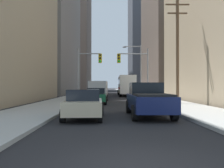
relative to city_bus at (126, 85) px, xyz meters
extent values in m
cube|color=#9E9E99|center=(-7.98, 12.94, -1.85)|extent=(3.97, 160.00, 0.15)
cube|color=#9E9E99|center=(2.74, 12.94, -1.85)|extent=(3.97, 160.00, 0.15)
cube|color=silver|center=(0.00, -0.01, 0.02)|extent=(2.74, 11.55, 2.90)
cube|color=black|center=(-1.26, -0.01, 0.54)|extent=(0.25, 10.58, 0.80)
cube|color=red|center=(-1.26, -0.01, -0.56)|extent=(0.24, 10.58, 0.28)
cylinder|color=black|center=(-1.17, 4.02, -1.43)|extent=(0.32, 1.00, 1.00)
cylinder|color=black|center=(1.18, 4.02, -1.43)|extent=(0.32, 1.00, 1.00)
cylinder|color=black|center=(-1.17, -3.23, -1.43)|extent=(0.32, 1.00, 1.00)
cylinder|color=black|center=(1.18, -3.23, -1.43)|extent=(0.32, 1.00, 1.00)
cube|color=#141E4C|center=(-0.97, -28.59, -1.13)|extent=(2.01, 5.40, 0.80)
cube|color=black|center=(-0.97, -27.62, -0.38)|extent=(1.80, 1.80, 0.70)
cube|color=black|center=(-0.97, -29.94, -0.68)|extent=(1.76, 2.38, 0.10)
cylinder|color=black|center=(-1.93, -26.87, -1.53)|extent=(0.28, 0.80, 0.80)
cylinder|color=black|center=(-0.01, -26.87, -1.53)|extent=(0.28, 0.80, 0.80)
cylinder|color=black|center=(-1.93, -30.32, -1.53)|extent=(0.28, 0.80, 0.80)
cylinder|color=black|center=(-0.01, -30.32, -1.53)|extent=(0.28, 0.80, 0.80)
cube|color=#B7BABF|center=(-4.31, -13.34, -0.62)|extent=(2.14, 5.25, 1.90)
cube|color=black|center=(-4.31, -10.73, -0.20)|extent=(1.76, 0.07, 0.60)
cylinder|color=black|center=(-5.27, -11.67, -1.57)|extent=(0.24, 0.72, 0.72)
cylinder|color=black|center=(-3.35, -11.67, -1.57)|extent=(0.24, 0.72, 0.72)
cylinder|color=black|center=(-5.27, -15.00, -1.57)|extent=(0.24, 0.72, 0.72)
cylinder|color=black|center=(-3.35, -15.00, -1.57)|extent=(0.24, 0.72, 0.72)
cube|color=#C6B793|center=(-4.45, -29.44, -1.28)|extent=(1.94, 4.26, 0.65)
cube|color=black|center=(-4.45, -29.59, -0.68)|extent=(1.65, 1.95, 0.55)
cylinder|color=black|center=(-5.32, -28.10, -1.61)|extent=(0.22, 0.64, 0.64)
cylinder|color=black|center=(-3.59, -28.10, -1.61)|extent=(0.22, 0.64, 0.64)
cylinder|color=black|center=(-5.32, -30.79, -1.61)|extent=(0.22, 0.64, 0.64)
cylinder|color=black|center=(-3.59, -30.79, -1.61)|extent=(0.22, 0.64, 0.64)
cube|color=#195938|center=(-4.30, -19.11, -1.28)|extent=(1.82, 4.21, 0.65)
cube|color=black|center=(-4.30, -19.26, -0.68)|extent=(1.59, 1.91, 0.55)
cylinder|color=black|center=(-5.16, -17.77, -1.61)|extent=(0.22, 0.64, 0.64)
cylinder|color=black|center=(-3.43, -17.77, -1.61)|extent=(0.22, 0.64, 0.64)
cylinder|color=black|center=(-5.16, -20.45, -1.61)|extent=(0.22, 0.64, 0.64)
cylinder|color=black|center=(-3.43, -20.45, -1.61)|extent=(0.22, 0.64, 0.64)
cube|color=navy|center=(-4.31, -6.77, -1.28)|extent=(1.94, 4.26, 0.65)
cube|color=black|center=(-4.31, -6.92, -0.68)|extent=(1.65, 1.95, 0.55)
cylinder|color=black|center=(-5.17, -5.43, -1.61)|extent=(0.22, 0.64, 0.64)
cylinder|color=black|center=(-3.44, -5.43, -1.61)|extent=(0.22, 0.64, 0.64)
cylinder|color=black|center=(-5.17, -8.11, -1.61)|extent=(0.22, 0.64, 0.64)
cylinder|color=black|center=(-3.44, -8.11, -1.61)|extent=(0.22, 0.64, 0.64)
cube|color=white|center=(-4.24, 1.10, -1.28)|extent=(1.94, 4.26, 0.65)
cube|color=black|center=(-4.24, 0.95, -0.68)|extent=(1.65, 1.95, 0.55)
cylinder|color=black|center=(-5.10, 2.44, -1.61)|extent=(0.22, 0.64, 0.64)
cylinder|color=black|center=(-3.38, 2.44, -1.61)|extent=(0.22, 0.64, 0.64)
cylinder|color=black|center=(-5.10, -0.24, -1.61)|extent=(0.22, 0.64, 0.64)
cylinder|color=black|center=(-3.38, -0.24, -1.61)|extent=(0.22, 0.64, 0.64)
cube|color=black|center=(-4.27, 8.70, -1.28)|extent=(1.84, 4.22, 0.65)
cube|color=black|center=(-4.27, 8.55, -0.68)|extent=(1.60, 1.92, 0.55)
cylinder|color=black|center=(-5.13, 10.04, -1.61)|extent=(0.22, 0.64, 0.64)
cylinder|color=black|center=(-3.40, 10.04, -1.61)|extent=(0.22, 0.64, 0.64)
cylinder|color=black|center=(-5.13, 7.36, -1.61)|extent=(0.22, 0.64, 0.64)
cylinder|color=black|center=(-3.40, 7.36, -1.61)|extent=(0.22, 0.64, 0.64)
cylinder|color=gray|center=(-6.60, -14.48, 1.07)|extent=(0.18, 0.18, 6.00)
cylinder|color=gray|center=(-5.34, -14.48, 3.47)|extent=(2.51, 0.12, 0.12)
cube|color=gold|center=(-4.09, -14.48, 2.95)|extent=(0.38, 0.30, 1.05)
sphere|color=black|center=(-4.09, -14.65, 3.29)|extent=(0.24, 0.24, 0.24)
sphere|color=black|center=(-4.09, -14.65, 2.95)|extent=(0.24, 0.24, 0.24)
sphere|color=#19D833|center=(-4.09, -14.65, 2.61)|extent=(0.24, 0.24, 0.24)
cylinder|color=gray|center=(1.36, -14.48, 1.07)|extent=(0.18, 0.18, 6.00)
cylinder|color=gray|center=(-0.30, -14.48, 3.47)|extent=(3.32, 0.12, 0.12)
cube|color=gold|center=(-1.96, -14.48, 2.95)|extent=(0.38, 0.30, 1.05)
sphere|color=black|center=(-1.96, -14.65, 3.29)|extent=(0.24, 0.24, 0.24)
sphere|color=black|center=(-1.96, -14.65, 2.95)|extent=(0.24, 0.24, 0.24)
sphere|color=#19D833|center=(-1.96, -14.65, 2.61)|extent=(0.24, 0.24, 0.24)
cylinder|color=brown|center=(3.14, -20.13, 2.95)|extent=(0.28, 0.28, 9.76)
cube|color=brown|center=(3.14, -20.13, 7.23)|extent=(2.20, 0.12, 0.12)
cube|color=brown|center=(3.14, -20.13, 6.43)|extent=(1.80, 0.12, 0.12)
cylinder|color=gray|center=(1.46, -8.12, 1.82)|extent=(0.16, 0.16, 7.50)
cylinder|color=gray|center=(0.31, -8.12, 5.37)|extent=(2.31, 0.10, 0.10)
ellipsoid|color=#4C4C51|center=(-0.85, -8.12, 5.27)|extent=(0.56, 0.32, 0.20)
cube|color=gray|center=(-20.44, 13.00, 13.03)|extent=(18.63, 28.66, 29.93)
cube|color=#66564C|center=(-21.33, 55.59, 21.47)|extent=(21.40, 25.38, 46.81)
cube|color=#66564C|center=(16.42, 7.95, 15.36)|extent=(22.49, 20.62, 34.58)
cube|color=#4C515B|center=(14.36, 49.94, 25.20)|extent=(18.06, 19.18, 54.27)
camera|label=1|loc=(-3.24, -41.98, -0.24)|focal=38.68mm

